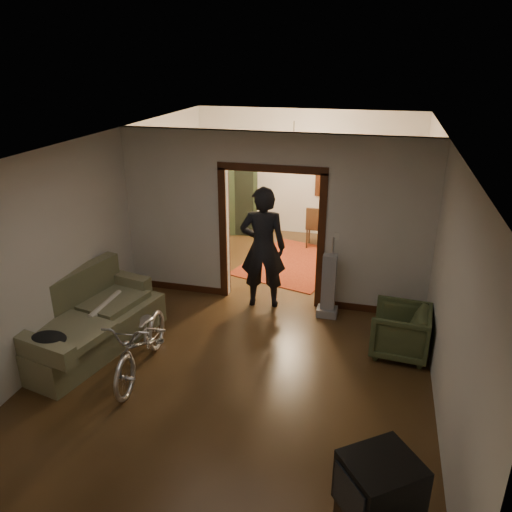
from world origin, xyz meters
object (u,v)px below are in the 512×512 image
(armchair, at_px, (400,331))
(locker, at_px, (239,198))
(bicycle, at_px, (142,342))
(person, at_px, (263,248))
(sofa, at_px, (88,315))
(desk, at_px, (349,231))

(armchair, height_order, locker, locker)
(bicycle, bearing_deg, person, 58.85)
(locker, bearing_deg, bicycle, -100.63)
(person, bearing_deg, armchair, 146.73)
(armchair, relative_size, locker, 0.46)
(sofa, distance_m, bicycle, 1.05)
(sofa, xyz_separation_m, bicycle, (0.99, -0.35, -0.06))
(bicycle, distance_m, armchair, 3.48)
(person, bearing_deg, locker, -77.27)
(locker, bearing_deg, desk, -21.46)
(sofa, relative_size, locker, 1.32)
(person, height_order, locker, person)
(locker, distance_m, desk, 2.61)
(bicycle, distance_m, person, 2.54)
(bicycle, height_order, armchair, bicycle)
(person, distance_m, locker, 3.65)
(person, relative_size, desk, 2.12)
(bicycle, xyz_separation_m, armchair, (3.24, 1.27, -0.09))
(bicycle, relative_size, desk, 1.78)
(armchair, height_order, person, person)
(person, bearing_deg, bicycle, 55.10)
(locker, bearing_deg, armchair, -64.52)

